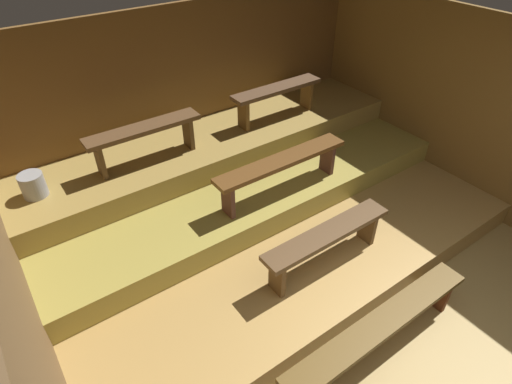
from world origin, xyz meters
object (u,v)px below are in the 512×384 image
bench_lower_center (327,238)px  bench_middle_center (282,165)px  bench_upper_left (144,134)px  pail_upper (33,185)px  bench_upper_right (277,94)px  bench_floor_center (379,328)px

bench_lower_center → bench_middle_center: (0.17, 0.93, 0.28)m
bench_upper_left → pail_upper: bearing=177.6°
bench_middle_center → bench_upper_right: bench_upper_right is taller
bench_middle_center → bench_upper_right: (0.74, 1.05, 0.26)m
bench_floor_center → bench_upper_left: (-0.74, 2.87, 0.81)m
bench_floor_center → bench_lower_center: bearing=78.0°
bench_middle_center → pail_upper: size_ratio=6.56×
bench_middle_center → pail_upper: (-2.30, 1.10, 0.05)m
bench_upper_left → bench_upper_right: 1.84m
bench_lower_center → bench_upper_right: size_ratio=1.12×
bench_upper_left → bench_upper_right: bearing=0.0°
bench_upper_right → pail_upper: bearing=179.0°
bench_upper_right → pail_upper: 3.05m
bench_upper_right → bench_middle_center: bearing=-125.1°
bench_floor_center → pail_upper: 3.56m
bench_floor_center → bench_upper_right: bearing=69.1°
bench_middle_center → pail_upper: pail_upper is taller
bench_middle_center → pail_upper: bearing=154.3°
bench_floor_center → pail_upper: pail_upper is taller
bench_upper_left → bench_lower_center: bearing=-65.0°
bench_upper_left → bench_upper_right: size_ratio=1.00×
bench_lower_center → bench_upper_right: bearing=65.4°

